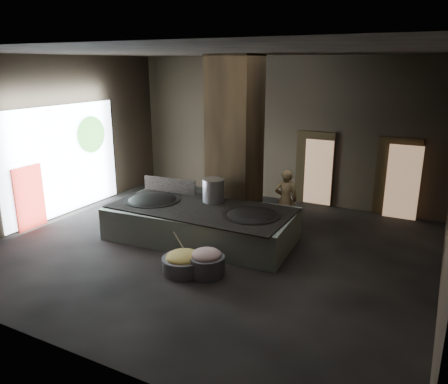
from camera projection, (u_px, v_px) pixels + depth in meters
The scene contains 27 objects.
floor at pixel (211, 249), 10.57m from camera, with size 10.00×9.00×0.10m, color black.
ceiling at pixel (209, 49), 9.27m from camera, with size 10.00×9.00×0.10m, color black.
back_wall at pixel (280, 130), 13.79m from camera, with size 10.00×0.10×4.50m, color black.
front_wall at pixel (49, 214), 6.05m from camera, with size 10.00×0.10×4.50m, color black.
left_wall at pixel (52, 139), 12.17m from camera, with size 0.10×9.00×4.50m, color black.
pillar at pixel (235, 142), 11.67m from camera, with size 1.20×1.20×4.50m, color black.
hearth_platform at pixel (201, 224), 10.96m from camera, with size 4.59×2.19×0.80m, color #B1C4B2.
platform_cap at pixel (201, 208), 10.85m from camera, with size 4.49×2.15×0.03m, color black.
wok_left at pixel (153, 203), 11.47m from camera, with size 1.45×1.45×0.40m, color black.
wok_left_rim at pixel (153, 200), 11.45m from camera, with size 1.48×1.48×0.05m, color black.
wok_right at pixel (251, 218), 10.31m from camera, with size 1.35×1.35×0.38m, color black.
wok_right_rim at pixel (252, 215), 10.29m from camera, with size 1.38×1.38×0.05m, color black.
stock_pot at pixel (213, 190), 11.20m from camera, with size 0.56×0.56×0.60m, color #AAAEB2.
splash_guard at pixel (170, 185), 12.07m from camera, with size 1.60×0.06×0.40m, color black.
cook at pixel (286, 200), 11.45m from camera, with size 0.60×0.39×1.64m, color #9A7D4E.
veg_basin at pixel (184, 265), 9.24m from camera, with size 0.91×0.91×0.34m, color slate.
veg_fill at pixel (183, 257), 9.19m from camera, with size 0.75×0.75×0.23m, color #98B356.
ladle at pixel (181, 244), 9.33m from camera, with size 0.03×0.03×0.72m, color #AAAEB2.
meat_basin at pixel (207, 265), 9.12m from camera, with size 0.76×0.76×0.42m, color slate.
meat_fill at pixel (207, 255), 9.05m from camera, with size 0.63×0.63×0.24m, color #A26561.
doorway_near at pixel (314, 170), 13.50m from camera, with size 1.18×0.08×2.38m, color black.
doorway_near_glow at pixel (318, 172), 13.41m from camera, with size 0.85×0.04×2.01m, color #8C6647.
doorway_far at pixel (397, 179), 12.43m from camera, with size 1.18×0.08×2.38m, color black.
doorway_far_glow at pixel (403, 183), 12.25m from camera, with size 0.90×0.04×2.12m, color #8C6647.
left_opening at pixel (63, 160), 12.48m from camera, with size 0.04×4.20×3.10m, color white.
pavilion_sliver at pixel (30, 198), 11.55m from camera, with size 0.05×0.90×1.70m, color maroon.
tree_silhouette at pixel (91, 135), 13.20m from camera, with size 0.28×1.10×1.10m, color #194714.
Camera 1 is at (4.81, -8.49, 4.25)m, focal length 35.00 mm.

